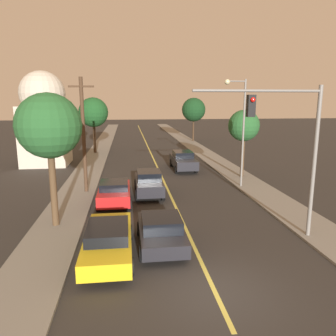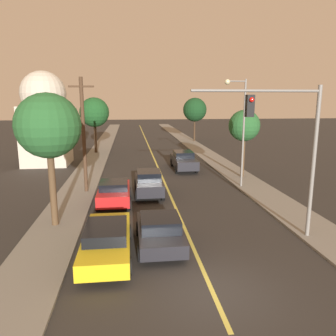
{
  "view_description": "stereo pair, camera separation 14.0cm",
  "coord_description": "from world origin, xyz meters",
  "px_view_note": "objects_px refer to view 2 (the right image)",
  "views": [
    {
      "loc": [
        -2.73,
        -9.41,
        6.16
      ],
      "look_at": [
        0.0,
        12.5,
        1.6
      ],
      "focal_mm": 35.0,
      "sensor_mm": 36.0,
      "label": 1
    },
    {
      "loc": [
        -2.59,
        -9.43,
        6.16
      ],
      "look_at": [
        0.0,
        12.5,
        1.6
      ],
      "focal_mm": 35.0,
      "sensor_mm": 36.0,
      "label": 2
    }
  ],
  "objects_px": {
    "car_near_lane_second": "(149,182)",
    "traffic_signal_mast": "(288,136)",
    "car_far_oncoming": "(184,160)",
    "car_outer_lane_second": "(114,192)",
    "car_outer_lane_front": "(107,239)",
    "tree_right_far": "(195,110)",
    "utility_pole_left": "(84,133)",
    "domed_building_left": "(45,118)",
    "tree_left_near": "(48,127)",
    "tree_right_near": "(244,126)",
    "car_near_lane_front": "(160,231)",
    "streetlamp_right": "(239,120)",
    "tree_left_far": "(94,112)"
  },
  "relations": [
    {
      "from": "traffic_signal_mast",
      "to": "streetlamp_right",
      "type": "distance_m",
      "value": 8.94
    },
    {
      "from": "car_near_lane_second",
      "to": "tree_left_far",
      "type": "height_order",
      "value": "tree_left_far"
    },
    {
      "from": "traffic_signal_mast",
      "to": "tree_right_far",
      "type": "height_order",
      "value": "traffic_signal_mast"
    },
    {
      "from": "car_outer_lane_second",
      "to": "tree_right_far",
      "type": "distance_m",
      "value": 31.82
    },
    {
      "from": "tree_right_near",
      "to": "car_outer_lane_front",
      "type": "bearing_deg",
      "value": -128.65
    },
    {
      "from": "car_near_lane_second",
      "to": "traffic_signal_mast",
      "type": "bearing_deg",
      "value": -54.71
    },
    {
      "from": "car_far_oncoming",
      "to": "domed_building_left",
      "type": "xyz_separation_m",
      "value": [
        -12.81,
        3.92,
        3.69
      ]
    },
    {
      "from": "car_near_lane_second",
      "to": "streetlamp_right",
      "type": "relative_size",
      "value": 0.58
    },
    {
      "from": "car_near_lane_second",
      "to": "car_outer_lane_front",
      "type": "xyz_separation_m",
      "value": [
        -2.19,
        -8.58,
        -0.12
      ]
    },
    {
      "from": "car_far_oncoming",
      "to": "streetlamp_right",
      "type": "relative_size",
      "value": 0.68
    },
    {
      "from": "car_outer_lane_front",
      "to": "tree_right_far",
      "type": "height_order",
      "value": "tree_right_far"
    },
    {
      "from": "traffic_signal_mast",
      "to": "streetlamp_right",
      "type": "relative_size",
      "value": 0.89
    },
    {
      "from": "car_near_lane_second",
      "to": "traffic_signal_mast",
      "type": "relative_size",
      "value": 0.64
    },
    {
      "from": "traffic_signal_mast",
      "to": "domed_building_left",
      "type": "relative_size",
      "value": 0.75
    },
    {
      "from": "car_outer_lane_second",
      "to": "tree_left_far",
      "type": "bearing_deg",
      "value": 98.54
    },
    {
      "from": "car_outer_lane_front",
      "to": "tree_left_near",
      "type": "bearing_deg",
      "value": 128.38
    },
    {
      "from": "traffic_signal_mast",
      "to": "tree_left_far",
      "type": "bearing_deg",
      "value": 112.39
    },
    {
      "from": "utility_pole_left",
      "to": "domed_building_left",
      "type": "distance_m",
      "value": 11.88
    },
    {
      "from": "car_far_oncoming",
      "to": "domed_building_left",
      "type": "relative_size",
      "value": 0.57
    },
    {
      "from": "utility_pole_left",
      "to": "car_outer_lane_front",
      "type": "bearing_deg",
      "value": -78.22
    },
    {
      "from": "car_outer_lane_front",
      "to": "traffic_signal_mast",
      "type": "relative_size",
      "value": 0.76
    },
    {
      "from": "car_outer_lane_front",
      "to": "tree_right_far",
      "type": "distance_m",
      "value": 38.3
    },
    {
      "from": "car_near_lane_second",
      "to": "domed_building_left",
      "type": "bearing_deg",
      "value": 127.96
    },
    {
      "from": "utility_pole_left",
      "to": "tree_right_far",
      "type": "relative_size",
      "value": 1.17
    },
    {
      "from": "streetlamp_right",
      "to": "tree_left_near",
      "type": "xyz_separation_m",
      "value": [
        -11.36,
        -6.19,
        0.12
      ]
    },
    {
      "from": "car_outer_lane_second",
      "to": "tree_right_near",
      "type": "xyz_separation_m",
      "value": [
        9.96,
        5.59,
        3.44
      ]
    },
    {
      "from": "car_near_lane_front",
      "to": "car_outer_lane_front",
      "type": "xyz_separation_m",
      "value": [
        -2.19,
        -0.66,
        0.0
      ]
    },
    {
      "from": "car_near_lane_front",
      "to": "car_far_oncoming",
      "type": "height_order",
      "value": "car_far_oncoming"
    },
    {
      "from": "car_outer_lane_second",
      "to": "domed_building_left",
      "type": "height_order",
      "value": "domed_building_left"
    },
    {
      "from": "car_outer_lane_second",
      "to": "domed_building_left",
      "type": "bearing_deg",
      "value": 117.37
    },
    {
      "from": "car_outer_lane_front",
      "to": "tree_left_far",
      "type": "bearing_deg",
      "value": 96.37
    },
    {
      "from": "car_far_oncoming",
      "to": "traffic_signal_mast",
      "type": "relative_size",
      "value": 0.76
    },
    {
      "from": "streetlamp_right",
      "to": "tree_left_near",
      "type": "bearing_deg",
      "value": -151.42
    },
    {
      "from": "tree_left_far",
      "to": "tree_right_near",
      "type": "bearing_deg",
      "value": -47.88
    },
    {
      "from": "traffic_signal_mast",
      "to": "tree_right_far",
      "type": "distance_m",
      "value": 35.86
    },
    {
      "from": "car_outer_lane_front",
      "to": "car_outer_lane_second",
      "type": "relative_size",
      "value": 1.25
    },
    {
      "from": "tree_right_near",
      "to": "car_near_lane_front",
      "type": "bearing_deg",
      "value": -123.37
    },
    {
      "from": "streetlamp_right",
      "to": "tree_right_near",
      "type": "height_order",
      "value": "streetlamp_right"
    },
    {
      "from": "utility_pole_left",
      "to": "tree_right_far",
      "type": "distance_m",
      "value": 29.84
    },
    {
      "from": "tree_left_far",
      "to": "utility_pole_left",
      "type": "bearing_deg",
      "value": -86.69
    },
    {
      "from": "car_outer_lane_second",
      "to": "tree_right_far",
      "type": "height_order",
      "value": "tree_right_far"
    },
    {
      "from": "tree_right_near",
      "to": "utility_pole_left",
      "type": "bearing_deg",
      "value": -166.46
    },
    {
      "from": "car_outer_lane_front",
      "to": "tree_right_near",
      "type": "distance_m",
      "value": 16.31
    },
    {
      "from": "car_outer_lane_second",
      "to": "car_far_oncoming",
      "type": "height_order",
      "value": "car_far_oncoming"
    },
    {
      "from": "utility_pole_left",
      "to": "tree_left_far",
      "type": "distance_m",
      "value": 17.24
    },
    {
      "from": "car_outer_lane_second",
      "to": "tree_left_far",
      "type": "height_order",
      "value": "tree_left_far"
    },
    {
      "from": "car_near_lane_second",
      "to": "car_near_lane_front",
      "type": "bearing_deg",
      "value": -90.0
    },
    {
      "from": "car_outer_lane_second",
      "to": "car_far_oncoming",
      "type": "relative_size",
      "value": 0.8
    },
    {
      "from": "car_outer_lane_second",
      "to": "traffic_signal_mast",
      "type": "height_order",
      "value": "traffic_signal_mast"
    },
    {
      "from": "car_outer_lane_front",
      "to": "traffic_signal_mast",
      "type": "distance_m",
      "value": 8.7
    }
  ]
}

